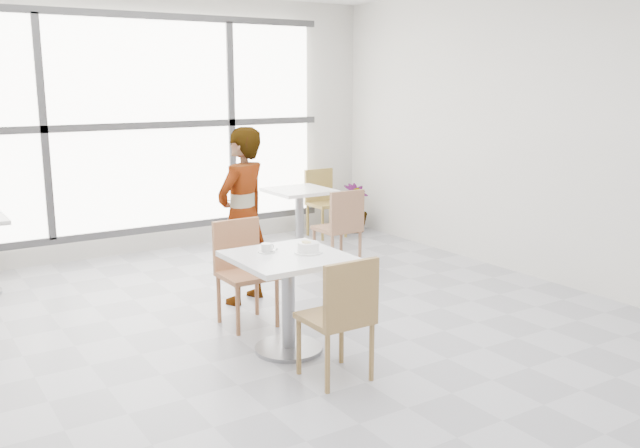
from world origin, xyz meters
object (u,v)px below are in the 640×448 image
main_table (288,284)px  plant_right (354,208)px  oatmeal_bowl (308,247)px  chair_far (242,265)px  bg_chair_right_near (341,224)px  coffee_cup (267,248)px  chair_near (342,311)px  bg_table_right (299,211)px  person (243,216)px  bg_chair_right_far (323,198)px

main_table → plant_right: (2.85, 3.12, -0.20)m
oatmeal_bowl → plant_right: size_ratio=0.33×
chair_far → plant_right: bearing=39.6°
chair_far → bg_chair_right_near: (1.65, 0.93, 0.00)m
oatmeal_bowl → coffee_cup: (-0.25, 0.19, -0.01)m
chair_far → oatmeal_bowl: chair_far is taller
main_table → chair_near: bearing=-87.9°
chair_far → plant_right: 3.71m
coffee_cup → plant_right: coffee_cup is taller
bg_chair_right_near → bg_table_right: bearing=-92.1°
bg_table_right → chair_near: bearing=-116.8°
main_table → bg_chair_right_near: bearing=45.6°
chair_near → oatmeal_bowl: size_ratio=4.14×
coffee_cup → chair_far: bearing=81.3°
oatmeal_bowl → person: person is taller
chair_far → person: 0.64m
bg_table_right → plant_right: bg_table_right is taller
chair_near → bg_chair_right_far: (2.35, 3.83, 0.00)m
bg_table_right → bg_chair_right_near: (-0.03, -0.93, 0.01)m
oatmeal_bowl → bg_chair_right_far: size_ratio=0.24×
chair_far → bg_chair_right_far: (2.38, 2.41, 0.00)m
bg_chair_right_near → plant_right: (1.21, 1.43, -0.18)m
main_table → bg_table_right: bearing=57.2°
bg_chair_right_far → plant_right: bg_chair_right_far is taller
chair_near → chair_far: same height
oatmeal_bowl → coffee_cup: bearing=143.5°
bg_chair_right_far → bg_table_right: bearing=-141.6°
chair_near → coffee_cup: chair_near is taller
main_table → bg_chair_right_far: (2.38, 3.16, -0.02)m
bg_table_right → plant_right: 1.29m
coffee_cup → plant_right: 4.21m
bg_chair_right_near → main_table: bearing=45.6°
coffee_cup → bg_chair_right_far: (2.47, 3.01, -0.28)m
chair_far → bg_table_right: (1.68, 1.86, -0.01)m
bg_chair_right_far → bg_chair_right_near: bearing=-116.4°
coffee_cup → bg_chair_right_near: 2.34m
coffee_cup → chair_near: bearing=-81.6°
main_table → chair_near: chair_near is taller
main_table → coffee_cup: bearing=123.1°
main_table → bg_chair_right_far: 3.96m
chair_near → coffee_cup: (-0.12, 0.82, 0.28)m
plant_right → chair_far: bearing=-140.4°
person → bg_table_right: size_ratio=2.15×
main_table → coffee_cup: 0.31m
bg_table_right → chair_far: bearing=-132.2°
chair_near → bg_chair_right_far: bearing=-121.6°
main_table → bg_table_right: size_ratio=1.07×
oatmeal_bowl → bg_chair_right_far: bg_chair_right_far is taller
bg_chair_right_far → person: bearing=-138.0°
person → plant_right: (2.60, 1.87, -0.48)m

